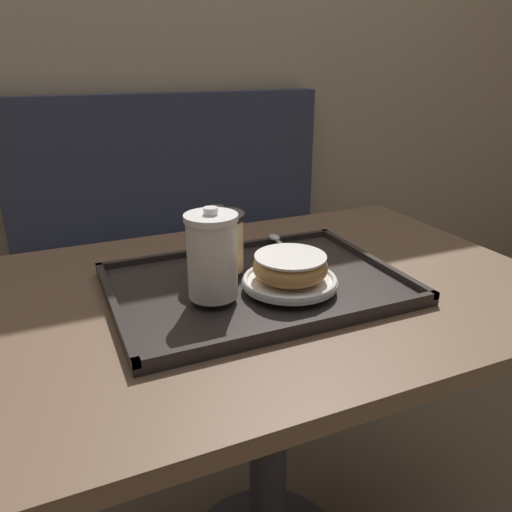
% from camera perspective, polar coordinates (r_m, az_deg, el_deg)
% --- Properties ---
extents(wall_behind, '(8.00, 0.05, 2.40)m').
position_cam_1_polar(wall_behind, '(1.89, -14.02, 23.85)').
color(wall_behind, tan).
rests_on(wall_behind, ground_plane).
extents(booth_bench, '(1.13, 0.44, 1.00)m').
position_cam_1_polar(booth_bench, '(1.85, -7.79, -3.90)').
color(booth_bench, '#33384C').
rests_on(booth_bench, ground_plane).
extents(cafe_table, '(1.02, 0.71, 0.72)m').
position_cam_1_polar(cafe_table, '(0.99, 1.52, -11.35)').
color(cafe_table, brown).
rests_on(cafe_table, ground_plane).
extents(serving_tray, '(0.51, 0.36, 0.02)m').
position_cam_1_polar(serving_tray, '(0.89, 0.00, -3.40)').
color(serving_tray, '#282321').
rests_on(serving_tray, cafe_table).
extents(coffee_cup_front, '(0.08, 0.08, 0.15)m').
position_cam_1_polar(coffee_cup_front, '(0.79, -5.04, 0.05)').
color(coffee_cup_front, white).
rests_on(coffee_cup_front, serving_tray).
extents(coffee_cup_rear, '(0.10, 0.10, 0.12)m').
position_cam_1_polar(coffee_cup_rear, '(0.90, -4.41, 1.72)').
color(coffee_cup_rear, '#E0B784').
rests_on(coffee_cup_rear, serving_tray).
extents(plate_with_chocolate_donut, '(0.16, 0.16, 0.01)m').
position_cam_1_polar(plate_with_chocolate_donut, '(0.85, 3.89, -2.82)').
color(plate_with_chocolate_donut, white).
rests_on(plate_with_chocolate_donut, serving_tray).
extents(donut_chocolate_glazed, '(0.13, 0.13, 0.04)m').
position_cam_1_polar(donut_chocolate_glazed, '(0.84, 3.93, -1.16)').
color(donut_chocolate_glazed, tan).
rests_on(donut_chocolate_glazed, plate_with_chocolate_donut).
extents(spoon, '(0.02, 0.14, 0.01)m').
position_cam_1_polar(spoon, '(1.05, 2.56, 1.76)').
color(spoon, silver).
rests_on(spoon, serving_tray).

